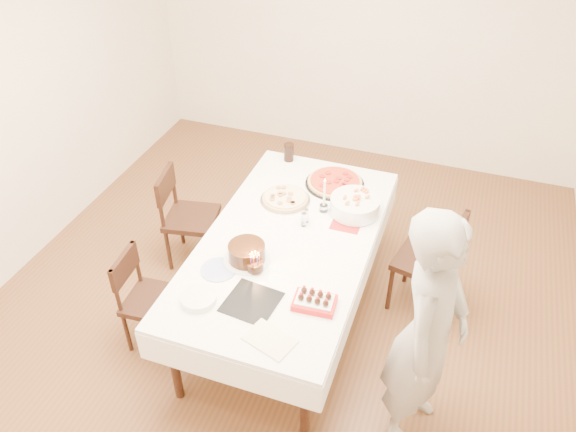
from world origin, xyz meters
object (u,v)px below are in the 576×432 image
(pizza_white, at_px, (285,198))
(pizza_pepperoni, at_px, (335,182))
(cola_glass, at_px, (289,152))
(strawberry_box, at_px, (315,302))
(taper_candle, at_px, (324,195))
(layer_cake, at_px, (247,253))
(pasta_bowl, at_px, (355,205))
(chair_left_savory, at_px, (192,218))
(person, at_px, (428,335))
(dining_table, at_px, (288,278))
(birthday_cake, at_px, (255,262))
(chair_left_dessert, at_px, (153,301))
(chair_right_savory, at_px, (425,261))

(pizza_white, distance_m, pizza_pepperoni, 0.45)
(pizza_white, bearing_deg, cola_glass, 106.76)
(strawberry_box, bearing_deg, taper_candle, 103.28)
(pizza_pepperoni, bearing_deg, layer_cake, -106.43)
(pasta_bowl, bearing_deg, cola_glass, 143.05)
(chair_left_savory, distance_m, person, 2.27)
(chair_left_savory, bearing_deg, pizza_pepperoni, -170.11)
(cola_glass, relative_size, strawberry_box, 0.60)
(cola_glass, bearing_deg, dining_table, -70.89)
(cola_glass, relative_size, birthday_cake, 1.21)
(pasta_bowl, xyz_separation_m, strawberry_box, (-0.00, -0.99, -0.03))
(person, bearing_deg, pasta_bowl, 42.86)
(pizza_pepperoni, bearing_deg, chair_left_dessert, -125.62)
(chair_right_savory, relative_size, chair_left_dessert, 1.13)
(chair_right_savory, xyz_separation_m, pasta_bowl, (-0.57, 0.01, 0.37))
(dining_table, xyz_separation_m, pizza_white, (-0.17, 0.42, 0.40))
(pasta_bowl, bearing_deg, strawberry_box, -90.01)
(chair_left_savory, height_order, pizza_pepperoni, chair_left_savory)
(dining_table, distance_m, person, 1.30)
(person, relative_size, pizza_pepperoni, 3.58)
(pizza_white, relative_size, cola_glass, 2.49)
(chair_left_dessert, relative_size, pasta_bowl, 2.15)
(person, height_order, pasta_bowl, person)
(person, bearing_deg, chair_right_savory, 16.56)
(chair_right_savory, distance_m, pizza_white, 1.15)
(cola_glass, distance_m, layer_cake, 1.28)
(chair_left_savory, bearing_deg, birthday_cake, 129.66)
(layer_cake, bearing_deg, birthday_cake, -41.29)
(dining_table, xyz_separation_m, chair_left_dessert, (-0.81, -0.55, 0.02))
(person, distance_m, pizza_pepperoni, 1.66)
(dining_table, relative_size, birthday_cake, 16.81)
(taper_candle, xyz_separation_m, strawberry_box, (0.22, -0.93, -0.11))
(dining_table, relative_size, person, 1.28)
(chair_left_savory, xyz_separation_m, chair_left_dessert, (0.15, -0.90, -0.04))
(person, relative_size, cola_glass, 10.88)
(pizza_white, xyz_separation_m, layer_cake, (-0.01, -0.71, 0.04))
(person, bearing_deg, chair_left_savory, 74.68)
(pasta_bowl, height_order, taper_candle, taper_candle)
(pizza_white, height_order, layer_cake, layer_cake)
(chair_left_dessert, bearing_deg, chair_left_savory, -84.82)
(layer_cake, xyz_separation_m, strawberry_box, (0.55, -0.25, -0.03))
(pasta_bowl, bearing_deg, dining_table, -128.38)
(dining_table, relative_size, taper_candle, 7.26)
(pizza_white, bearing_deg, chair_right_savory, 1.30)
(chair_left_savory, xyz_separation_m, strawberry_box, (1.33, -0.89, 0.35))
(chair_right_savory, relative_size, cola_glass, 5.76)
(layer_cake, bearing_deg, dining_table, 57.35)
(pasta_bowl, relative_size, strawberry_box, 1.41)
(chair_left_dessert, height_order, pasta_bowl, pasta_bowl)
(layer_cake, bearing_deg, chair_left_savory, 140.64)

